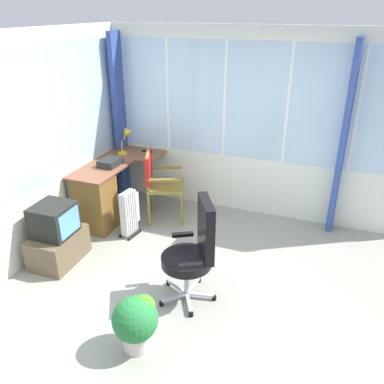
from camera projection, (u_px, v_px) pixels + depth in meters
ground at (201, 298)px, 4.08m from camera, size 5.01×5.11×0.06m
north_window_panel at (18, 156)px, 4.21m from camera, size 4.01×0.07×2.50m
east_window_panel at (254, 126)px, 5.26m from camera, size 0.07×4.11×2.50m
curtain_corner at (121, 119)px, 5.80m from camera, size 0.32×0.08×2.40m
curtain_east_far at (344, 141)px, 4.84m from camera, size 0.32×0.10×2.40m
desk at (98, 197)px, 5.20m from camera, size 1.42×0.77×0.77m
desk_lamp at (127, 137)px, 5.63m from camera, size 0.23×0.20×0.37m
tv_remote at (147, 151)px, 5.75m from camera, size 0.06×0.15×0.02m
paper_tray at (110, 162)px, 5.25m from camera, size 0.30×0.24×0.09m
wooden_armchair at (156, 177)px, 5.30m from camera, size 0.63×0.63×0.97m
office_chair at (195, 247)px, 3.81m from camera, size 0.62×0.59×1.08m
tv_on_stand at (57, 237)px, 4.50m from camera, size 0.65×0.46×0.72m
space_heater at (130, 213)px, 5.05m from camera, size 0.32×0.20×0.61m
potted_plant at (136, 320)px, 3.34m from camera, size 0.39×0.39×0.51m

